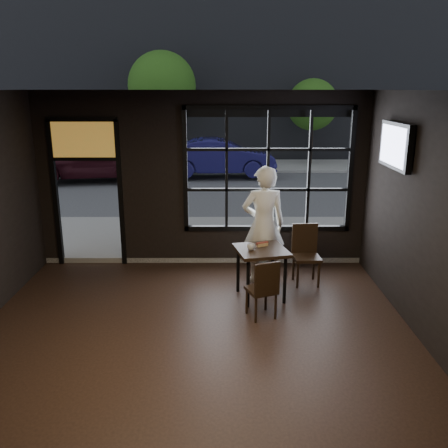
{
  "coord_description": "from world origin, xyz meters",
  "views": [
    {
      "loc": [
        0.38,
        -5.03,
        3.23
      ],
      "look_at": [
        0.4,
        2.2,
        1.15
      ],
      "focal_mm": 38.0,
      "sensor_mm": 36.0,
      "label": 1
    }
  ],
  "objects_px": {
    "navy_car": "(220,157)",
    "chair_near": "(261,288)",
    "cafe_table": "(261,273)",
    "man": "(263,225)"
  },
  "relations": [
    {
      "from": "cafe_table",
      "to": "chair_near",
      "type": "xyz_separation_m",
      "value": [
        -0.05,
        -0.66,
        0.04
      ]
    },
    {
      "from": "chair_near",
      "to": "man",
      "type": "xyz_separation_m",
      "value": [
        0.13,
        1.35,
        0.56
      ]
    },
    {
      "from": "chair_near",
      "to": "man",
      "type": "distance_m",
      "value": 1.47
    },
    {
      "from": "navy_car",
      "to": "cafe_table",
      "type": "bearing_deg",
      "value": -178.37
    },
    {
      "from": "man",
      "to": "navy_car",
      "type": "xyz_separation_m",
      "value": [
        -0.81,
        9.84,
        -0.23
      ]
    },
    {
      "from": "chair_near",
      "to": "navy_car",
      "type": "xyz_separation_m",
      "value": [
        -0.68,
        11.19,
        0.33
      ]
    },
    {
      "from": "cafe_table",
      "to": "navy_car",
      "type": "xyz_separation_m",
      "value": [
        -0.72,
        10.53,
        0.37
      ]
    },
    {
      "from": "navy_car",
      "to": "chair_near",
      "type": "bearing_deg",
      "value": -178.83
    },
    {
      "from": "cafe_table",
      "to": "chair_near",
      "type": "bearing_deg",
      "value": -106.9
    },
    {
      "from": "chair_near",
      "to": "man",
      "type": "height_order",
      "value": "man"
    }
  ]
}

